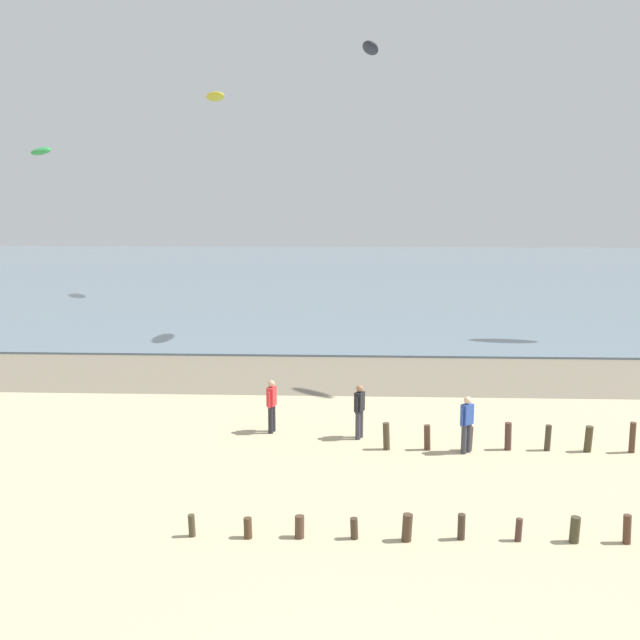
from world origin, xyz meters
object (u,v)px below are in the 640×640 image
(person_mid_beach, at_px, (359,410))
(kite_aloft_4, at_px, (215,97))
(person_by_waterline, at_px, (272,404))
(kite_aloft_0, at_px, (370,48))
(kite_aloft_5, at_px, (41,151))
(person_right_flank, at_px, (467,423))

(person_mid_beach, bearing_deg, kite_aloft_4, 107.57)
(person_by_waterline, distance_m, kite_aloft_4, 34.69)
(person_mid_beach, xyz_separation_m, kite_aloft_0, (0.58, 16.10, 13.68))
(kite_aloft_4, xyz_separation_m, kite_aloft_5, (-4.22, -20.46, -4.89))
(person_by_waterline, distance_m, kite_aloft_5, 17.83)
(kite_aloft_4, distance_m, kite_aloft_5, 21.45)
(person_mid_beach, xyz_separation_m, person_by_waterline, (-2.78, 0.47, 0.00))
(person_right_flank, height_order, kite_aloft_4, kite_aloft_4)
(person_right_flank, bearing_deg, person_mid_beach, 159.44)
(person_by_waterline, relative_size, person_right_flank, 1.00)
(person_mid_beach, height_order, kite_aloft_0, kite_aloft_0)
(person_mid_beach, height_order, kite_aloft_4, kite_aloft_4)
(kite_aloft_0, relative_size, kite_aloft_4, 0.91)
(person_right_flank, relative_size, kite_aloft_5, 0.90)
(kite_aloft_4, bearing_deg, person_by_waterline, 161.83)
(person_by_waterline, bearing_deg, kite_aloft_4, 103.07)
(person_by_waterline, xyz_separation_m, person_right_flank, (5.91, -1.64, 0.00))
(kite_aloft_4, bearing_deg, kite_aloft_5, 137.11)
(kite_aloft_0, distance_m, kite_aloft_4, 18.82)
(kite_aloft_0, height_order, kite_aloft_4, kite_aloft_0)
(person_right_flank, bearing_deg, kite_aloft_4, 111.83)
(person_mid_beach, bearing_deg, person_right_flank, -20.56)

